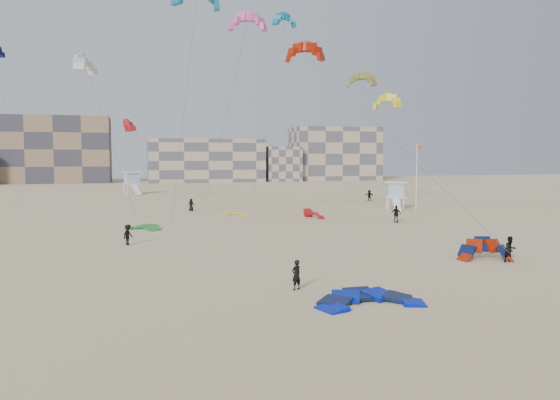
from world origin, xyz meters
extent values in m
plane|color=#D1B88C|center=(0.00, 0.00, 0.00)|extent=(320.00, 320.00, 0.00)
imported|color=black|center=(-1.02, 0.63, 0.80)|extent=(0.69, 0.60, 1.59)
imported|color=black|center=(14.83, 4.21, 0.87)|extent=(0.90, 0.73, 1.74)
imported|color=black|center=(-9.78, 18.15, 0.82)|extent=(1.11, 1.21, 1.63)
imported|color=black|center=(17.64, 26.22, 0.93)|extent=(1.07, 1.11, 1.86)
imported|color=black|center=(-2.27, 44.47, 0.81)|extent=(0.88, 0.65, 1.63)
imported|color=black|center=(27.01, 54.23, 0.88)|extent=(1.35, 1.64, 1.76)
cylinder|color=#3F3F3F|center=(-4.71, 24.23, 11.19)|extent=(2.58, 0.25, 20.39)
cylinder|color=#3F3F3F|center=(10.05, 13.70, 9.09)|extent=(5.55, 24.67, 16.21)
cylinder|color=#3F3F3F|center=(-11.29, 28.20, 8.28)|extent=(4.51, 0.96, 14.58)
cylinder|color=#3F3F3F|center=(1.98, 43.17, 11.60)|extent=(3.14, 14.59, 21.21)
cylinder|color=#3F3F3F|center=(20.33, 34.52, 8.85)|extent=(2.75, 9.38, 15.71)
cylinder|color=#3F3F3F|center=(30.00, 49.37, 8.06)|extent=(4.92, 0.32, 14.12)
cylinder|color=#3F3F3F|center=(-24.18, 47.72, 10.67)|extent=(3.38, 3.86, 19.35)
cylinder|color=#3F3F3F|center=(10.58, 54.65, 14.22)|extent=(4.84, 0.28, 26.44)
cylinder|color=#3F3F3F|center=(-6.16, 56.57, 6.26)|extent=(7.60, 2.03, 10.53)
cube|color=white|center=(24.26, 39.72, 1.69)|extent=(3.26, 3.26, 0.13)
cube|color=#91ADC6|center=(24.26, 39.72, 2.66)|extent=(2.68, 2.68, 1.81)
cube|color=white|center=(24.26, 39.72, 3.64)|extent=(3.38, 3.38, 0.14)
cube|color=white|center=(24.26, 37.27, 0.81)|extent=(1.75, 2.72, 1.50)
cube|color=white|center=(-9.93, 79.97, 1.93)|extent=(3.62, 3.62, 0.14)
cube|color=#91ADC6|center=(-9.93, 79.97, 3.03)|extent=(2.98, 2.98, 2.06)
cube|color=white|center=(-9.93, 79.97, 4.14)|extent=(3.75, 3.75, 0.16)
cube|color=white|center=(-9.93, 77.19, 0.93)|extent=(1.87, 3.10, 1.71)
cylinder|color=white|center=(25.37, 36.09, 4.36)|extent=(0.11, 0.11, 8.72)
cube|color=#C24019|center=(25.69, 36.09, 8.18)|extent=(0.65, 0.02, 0.44)
cube|color=#81644E|center=(-30.00, 134.00, 9.00)|extent=(28.00, 14.00, 18.00)
cube|color=tan|center=(10.00, 130.00, 6.00)|extent=(32.00, 16.00, 12.00)
cube|color=tan|center=(50.00, 132.00, 8.00)|extent=(26.00, 14.00, 16.00)
cube|color=tan|center=(32.00, 128.00, 5.00)|extent=(10.00, 10.00, 10.00)
camera|label=1|loc=(-9.02, -26.43, 6.95)|focal=35.00mm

